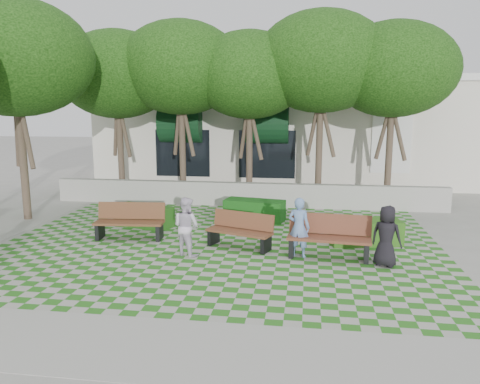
% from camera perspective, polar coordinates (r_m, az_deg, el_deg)
% --- Properties ---
extents(ground, '(90.00, 90.00, 0.00)m').
position_cam_1_polar(ground, '(12.10, -3.39, -7.74)').
color(ground, gray).
rests_on(ground, ground).
extents(lawn, '(12.00, 12.00, 0.00)m').
position_cam_1_polar(lawn, '(13.04, -2.51, -6.37)').
color(lawn, '#2B721E').
rests_on(lawn, ground).
extents(sidewalk_south, '(16.00, 2.00, 0.01)m').
position_cam_1_polar(sidewalk_south, '(7.91, -10.60, -18.11)').
color(sidewalk_south, '#9E9B93').
rests_on(sidewalk_south, ground).
extents(retaining_wall, '(15.00, 0.36, 0.90)m').
position_cam_1_polar(retaining_wall, '(17.93, 0.57, -0.28)').
color(retaining_wall, '#9E9B93').
rests_on(retaining_wall, ground).
extents(bench_east, '(2.11, 0.88, 1.08)m').
position_cam_1_polar(bench_east, '(12.01, 10.82, -5.46)').
color(bench_east, brown).
rests_on(bench_east, ground).
extents(bench_mid, '(1.90, 1.18, 0.95)m').
position_cam_1_polar(bench_mid, '(12.63, 0.04, -4.78)').
color(bench_mid, brown).
rests_on(bench_mid, ground).
extents(bench_west, '(2.01, 0.81, 1.03)m').
position_cam_1_polar(bench_west, '(13.84, -13.25, -3.55)').
color(bench_west, '#56331D').
rests_on(bench_west, ground).
extents(hedge_east, '(2.05, 1.15, 0.68)m').
position_cam_1_polar(hedge_east, '(13.42, 15.02, -4.76)').
color(hedge_east, '#255316').
rests_on(hedge_east, ground).
extents(hedge_midright, '(2.09, 1.16, 0.69)m').
position_cam_1_polar(hedge_midright, '(15.67, 1.77, -2.23)').
color(hedge_midright, '#124613').
rests_on(hedge_midright, ground).
extents(hedge_midleft, '(2.02, 1.33, 0.66)m').
position_cam_1_polar(hedge_midleft, '(15.20, -11.64, -2.90)').
color(hedge_midleft, '#194813').
rests_on(hedge_midleft, ground).
extents(person_blue, '(0.64, 0.51, 1.53)m').
position_cam_1_polar(person_blue, '(11.88, 7.19, -4.30)').
color(person_blue, '#6889BE').
rests_on(person_blue, ground).
extents(person_dark, '(0.86, 0.75, 1.48)m').
position_cam_1_polar(person_dark, '(11.64, 17.42, -5.15)').
color(person_dark, black).
rests_on(person_dark, ground).
extents(person_white, '(0.92, 0.85, 1.51)m').
position_cam_1_polar(person_white, '(12.02, -6.55, -4.17)').
color(person_white, silver).
rests_on(person_white, ground).
extents(tree_row, '(17.70, 13.40, 7.41)m').
position_cam_1_polar(tree_row, '(17.78, -5.67, 14.89)').
color(tree_row, '#47382B').
rests_on(tree_row, ground).
extents(building, '(18.00, 8.92, 5.15)m').
position_cam_1_polar(building, '(25.41, 5.09, 7.51)').
color(building, silver).
rests_on(building, ground).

